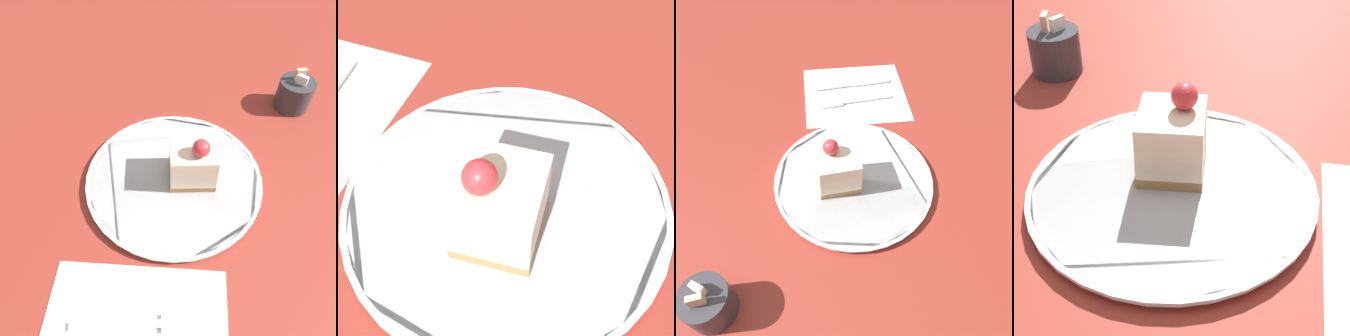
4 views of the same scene
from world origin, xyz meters
The scene contains 3 objects.
ground_plane centered at (0.00, 0.00, 0.00)m, with size 4.00×4.00×0.00m, color maroon.
plate centered at (-0.01, -0.01, 0.01)m, with size 0.29×0.29×0.01m.
cake_slice centered at (-0.02, 0.02, 0.05)m, with size 0.08×0.09×0.10m.
Camera 2 is at (-0.12, 0.19, 0.36)m, focal length 50.00 mm.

